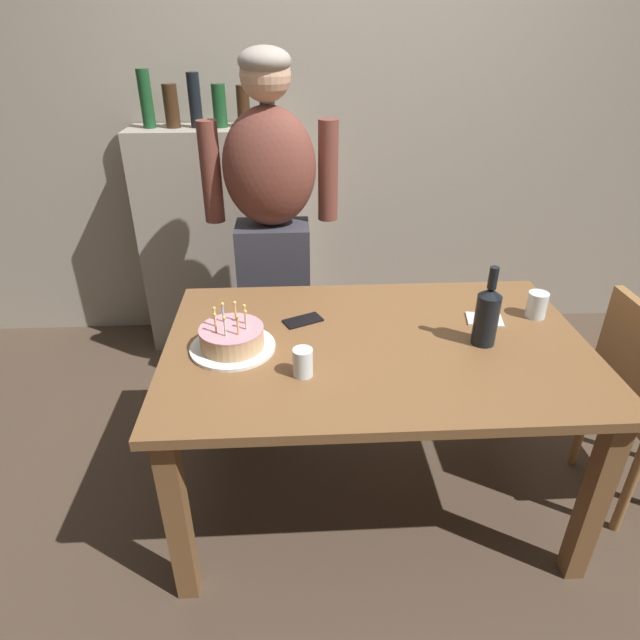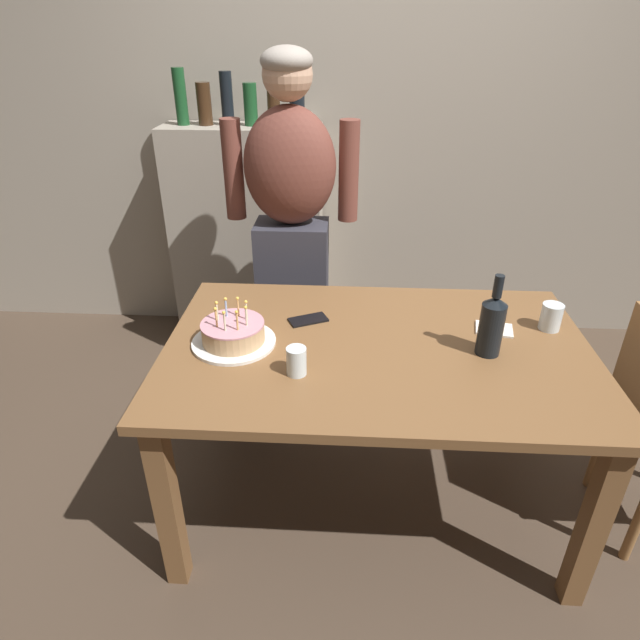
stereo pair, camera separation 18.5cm
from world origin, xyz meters
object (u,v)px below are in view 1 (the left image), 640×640
object	(u,v)px
cell_phone	(303,320)
water_glass_far	(537,305)
wine_bottle	(487,314)
napkin_stack	(484,320)
birthday_cake	(232,339)
person_man_bearded	(272,234)
water_glass_near	(303,362)

from	to	relation	value
cell_phone	water_glass_far	bearing A→B (deg)	-25.82
water_glass_far	wine_bottle	size ratio (longest dim) A/B	0.34
wine_bottle	napkin_stack	xyz separation A→B (m)	(0.06, 0.16, -0.11)
birthday_cake	person_man_bearded	size ratio (longest dim) A/B	0.18
water_glass_far	wine_bottle	distance (m)	0.33
water_glass_near	napkin_stack	bearing A→B (deg)	24.73
birthday_cake	water_glass_far	bearing A→B (deg)	8.62
water_glass_far	napkin_stack	size ratio (longest dim) A/B	0.76
napkin_stack	birthday_cake	bearing A→B (deg)	-170.85
wine_bottle	cell_phone	world-z (taller)	wine_bottle
water_glass_near	wine_bottle	world-z (taller)	wine_bottle
water_glass_far	person_man_bearded	bearing A→B (deg)	149.13
water_glass_far	cell_phone	size ratio (longest dim) A/B	0.70
napkin_stack	person_man_bearded	size ratio (longest dim) A/B	0.08
birthday_cake	napkin_stack	xyz separation A→B (m)	(0.94, 0.15, -0.03)
cell_phone	person_man_bearded	bearing A→B (deg)	76.35
wine_bottle	napkin_stack	world-z (taller)	wine_bottle
water_glass_near	person_man_bearded	xyz separation A→B (m)	(-0.12, 0.96, 0.09)
water_glass_far	wine_bottle	xyz separation A→B (m)	(-0.26, -0.18, 0.06)
birthday_cake	cell_phone	bearing A→B (deg)	36.08
person_man_bearded	birthday_cake	bearing A→B (deg)	80.94
napkin_stack	cell_phone	bearing A→B (deg)	177.52
water_glass_near	napkin_stack	world-z (taller)	water_glass_near
wine_bottle	napkin_stack	size ratio (longest dim) A/B	2.22
birthday_cake	water_glass_near	distance (m)	0.30
birthday_cake	person_man_bearded	distance (m)	0.80
cell_phone	napkin_stack	bearing A→B (deg)	-27.80
water_glass_near	person_man_bearded	distance (m)	0.97
birthday_cake	wine_bottle	world-z (taller)	wine_bottle
water_glass_far	person_man_bearded	distance (m)	1.19
water_glass_near	person_man_bearded	world-z (taller)	person_man_bearded
water_glass_far	birthday_cake	bearing A→B (deg)	-171.38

